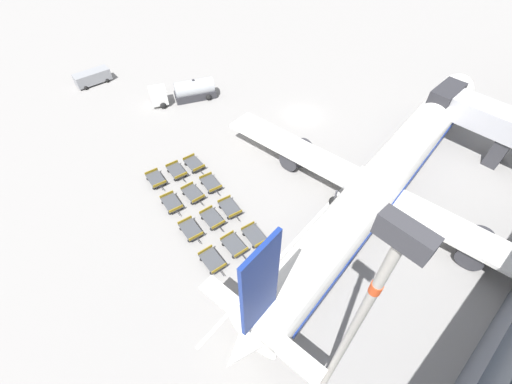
# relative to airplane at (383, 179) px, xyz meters

# --- Properties ---
(ground_plane) EXTENTS (500.00, 500.00, 0.00)m
(ground_plane) POSITION_rel_airplane_xyz_m (-15.82, 5.91, -3.16)
(ground_plane) COLOR gray
(airplane) EXTENTS (37.86, 47.03, 13.69)m
(airplane) POSITION_rel_airplane_xyz_m (0.00, 0.00, 0.00)
(airplane) COLOR white
(airplane) RESTS_ON ground_plane
(fuel_tanker_primary) EXTENTS (5.91, 9.42, 3.04)m
(fuel_tanker_primary) POSITION_rel_airplane_xyz_m (-30.03, -3.24, -1.88)
(fuel_tanker_primary) COLOR white
(fuel_tanker_primary) RESTS_ON ground_plane
(service_van) EXTENTS (2.75, 5.37, 1.91)m
(service_van) POSITION_rel_airplane_xyz_m (-43.78, -11.37, -2.10)
(service_van) COLOR gray
(service_van) RESTS_ON ground_plane
(baggage_dolly_row_near_col_a) EXTENTS (3.29, 1.93, 0.92)m
(baggage_dolly_row_near_col_a) POSITION_rel_airplane_xyz_m (-18.49, -15.93, -2.69)
(baggage_dolly_row_near_col_a) COLOR #424449
(baggage_dolly_row_near_col_a) RESTS_ON ground_plane
(baggage_dolly_row_near_col_b) EXTENTS (3.30, 1.95, 0.92)m
(baggage_dolly_row_near_col_b) POSITION_rel_airplane_xyz_m (-14.28, -16.63, -2.69)
(baggage_dolly_row_near_col_b) COLOR #424449
(baggage_dolly_row_near_col_b) RESTS_ON ground_plane
(baggage_dolly_row_near_col_c) EXTENTS (3.29, 1.92, 0.92)m
(baggage_dolly_row_near_col_c) POSITION_rel_airplane_xyz_m (-10.07, -17.20, -2.69)
(baggage_dolly_row_near_col_c) COLOR #424449
(baggage_dolly_row_near_col_c) RESTS_ON ground_plane
(baggage_dolly_row_near_col_d) EXTENTS (3.28, 1.86, 0.92)m
(baggage_dolly_row_near_col_d) POSITION_rel_airplane_xyz_m (-5.84, -17.81, -2.69)
(baggage_dolly_row_near_col_d) COLOR #424449
(baggage_dolly_row_near_col_d) RESTS_ON ground_plane
(baggage_dolly_row_mid_a_col_a) EXTENTS (3.29, 1.92, 0.92)m
(baggage_dolly_row_mid_a_col_a) POSITION_rel_airplane_xyz_m (-18.00, -13.46, -2.69)
(baggage_dolly_row_mid_a_col_a) COLOR #424449
(baggage_dolly_row_mid_a_col_a) RESTS_ON ground_plane
(baggage_dolly_row_mid_a_col_b) EXTENTS (3.27, 1.83, 0.92)m
(baggage_dolly_row_mid_a_col_b) POSITION_rel_airplane_xyz_m (-13.84, -14.18, -2.69)
(baggage_dolly_row_mid_a_col_b) COLOR #424449
(baggage_dolly_row_mid_a_col_b) RESTS_ON ground_plane
(baggage_dolly_row_mid_a_col_c) EXTENTS (3.28, 1.86, 0.92)m
(baggage_dolly_row_mid_a_col_c) POSITION_rel_airplane_xyz_m (-9.70, -14.77, -2.69)
(baggage_dolly_row_mid_a_col_c) COLOR #424449
(baggage_dolly_row_mid_a_col_c) RESTS_ON ground_plane
(baggage_dolly_row_mid_a_col_d) EXTENTS (3.28, 1.86, 0.92)m
(baggage_dolly_row_mid_a_col_d) POSITION_rel_airplane_xyz_m (-5.73, -15.25, -2.69)
(baggage_dolly_row_mid_a_col_d) COLOR #424449
(baggage_dolly_row_mid_a_col_d) RESTS_ON ground_plane
(baggage_dolly_row_mid_b_col_a) EXTENTS (3.28, 1.86, 0.92)m
(baggage_dolly_row_mid_b_col_a) POSITION_rel_airplane_xyz_m (-17.61, -11.28, -2.69)
(baggage_dolly_row_mid_b_col_a) COLOR #424449
(baggage_dolly_row_mid_b_col_a) RESTS_ON ground_plane
(baggage_dolly_row_mid_b_col_b) EXTENTS (3.30, 1.98, 0.92)m
(baggage_dolly_row_mid_b_col_b) POSITION_rel_airplane_xyz_m (-13.73, -11.82, -2.69)
(baggage_dolly_row_mid_b_col_b) COLOR #424449
(baggage_dolly_row_mid_b_col_b) RESTS_ON ground_plane
(baggage_dolly_row_mid_b_col_c) EXTENTS (3.30, 2.00, 0.92)m
(baggage_dolly_row_mid_b_col_c) POSITION_rel_airplane_xyz_m (-9.56, -12.55, -2.69)
(baggage_dolly_row_mid_b_col_c) COLOR #424449
(baggage_dolly_row_mid_b_col_c) RESTS_ON ground_plane
(baggage_dolly_row_mid_b_col_d) EXTENTS (3.30, 1.95, 0.92)m
(baggage_dolly_row_mid_b_col_d) POSITION_rel_airplane_xyz_m (-5.21, -13.06, -2.69)
(baggage_dolly_row_mid_b_col_d) COLOR #424449
(baggage_dolly_row_mid_b_col_d) RESTS_ON ground_plane
(apron_light_mast) EXTENTS (2.00, 0.70, 19.17)m
(apron_light_mast) POSITION_rel_airplane_xyz_m (7.60, -18.09, 8.64)
(apron_light_mast) COLOR #ADA89E
(apron_light_mast) RESTS_ON ground_plane
(stand_guidance_stripe) EXTENTS (3.55, 27.00, 0.01)m
(stand_guidance_stripe) POSITION_rel_airplane_xyz_m (-2.34, -9.99, -3.15)
(stand_guidance_stripe) COLOR white
(stand_guidance_stripe) RESTS_ON ground_plane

